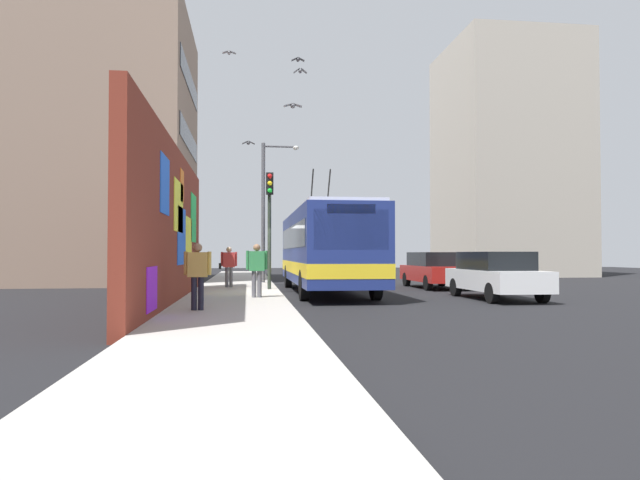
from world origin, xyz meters
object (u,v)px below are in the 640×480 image
parked_car_red (435,269)px  pedestrian_near_wall (198,271)px  pedestrian_at_curb (257,266)px  street_lamp (267,202)px  pedestrian_midblock (229,264)px  parked_car_white (495,274)px  city_bus (325,247)px  traffic_light (270,211)px

parked_car_red → pedestrian_near_wall: (-10.26, 9.39, 0.26)m
pedestrian_at_curb → street_lamp: street_lamp is taller
pedestrian_midblock → parked_car_white: bearing=-121.5°
city_bus → traffic_light: city_bus is taller
city_bus → traffic_light: (0.13, 2.15, 1.39)m
street_lamp → pedestrian_near_wall: bearing=170.9°
pedestrian_at_curb → traffic_light: size_ratio=0.37×
parked_car_red → street_lamp: bearing=66.9°
pedestrian_midblock → traffic_light: size_ratio=0.36×
pedestrian_at_curb → pedestrian_near_wall: bearing=159.1°
parked_car_red → pedestrian_at_curb: bearing=128.9°
parked_car_red → traffic_light: size_ratio=1.07×
parked_car_red → pedestrian_midblock: (-0.72, 8.95, 0.27)m
pedestrian_midblock → traffic_light: traffic_light is taller
parked_car_red → traffic_light: traffic_light is taller
city_bus → parked_car_red: size_ratio=2.35×
street_lamp → city_bus: bearing=-159.6°
parked_car_red → pedestrian_at_curb: size_ratio=2.89×
pedestrian_at_curb → pedestrian_near_wall: 4.17m
traffic_light → street_lamp: size_ratio=0.67×
city_bus → street_lamp: street_lamp is taller
traffic_light → parked_car_white: bearing=-118.0°
traffic_light → street_lamp: 5.45m
pedestrian_near_wall → traffic_light: size_ratio=0.36×
parked_car_red → traffic_light: 8.05m
traffic_light → pedestrian_near_wall: bearing=165.7°
street_lamp → pedestrian_midblock: bearing=156.0°
city_bus → parked_car_white: size_ratio=2.44×
parked_car_white → street_lamp: street_lamp is taller
parked_car_white → pedestrian_midblock: bearing=58.5°
pedestrian_midblock → traffic_light: bearing=-134.6°
parked_car_red → street_lamp: (3.09, 7.25, 3.15)m
parked_car_white → street_lamp: size_ratio=0.70×
parked_car_white → pedestrian_at_curb: bearing=91.1°
parked_car_white → pedestrian_near_wall: 10.22m
traffic_light → city_bus: bearing=-93.5°
parked_car_red → pedestrian_midblock: size_ratio=2.94×
pedestrian_midblock → street_lamp: bearing=-24.0°
pedestrian_midblock → pedestrian_at_curb: (-5.64, -1.05, 0.02)m
city_bus → pedestrian_midblock: bearing=65.5°
parked_car_red → pedestrian_near_wall: size_ratio=2.97×
pedestrian_midblock → pedestrian_at_curb: 5.74m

